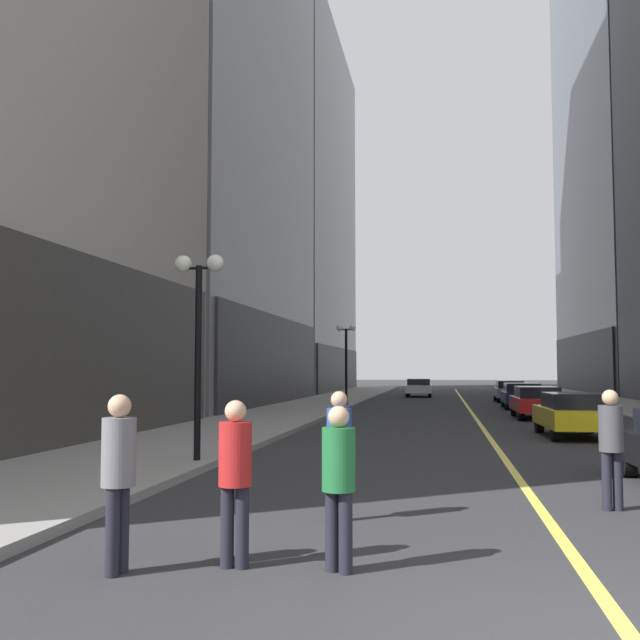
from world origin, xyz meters
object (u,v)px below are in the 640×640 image
pedestrian_in_blue_hoodie (339,445)px  street_lamp_left_near (199,310)px  car_white (419,387)px  pedestrian_in_grey_suit (118,468)px  pedestrian_in_green_parka (339,475)px  car_red (537,401)px  car_navy (522,395)px  car_grey (509,390)px  car_yellow (573,413)px  pedestrian_in_red_jacket (235,470)px  pedestrian_with_orange_bag (611,440)px  street_lamp_left_far (346,346)px

pedestrian_in_blue_hoodie → street_lamp_left_near: 6.42m
car_white → pedestrian_in_grey_suit: size_ratio=2.62×
pedestrian_in_green_parka → car_red: bearing=78.4°
car_navy → car_grey: (0.11, 8.02, -0.00)m
car_yellow → pedestrian_in_red_jacket: size_ratio=2.40×
car_red → car_white: (-5.51, 23.34, 0.00)m
pedestrian_with_orange_bag → car_grey: bearing=87.2°
car_yellow → car_grey: size_ratio=0.91×
street_lamp_left_far → car_grey: bearing=41.3°
car_navy → pedestrian_in_blue_hoodie: (-5.43, -28.91, 0.29)m
car_red → pedestrian_in_grey_suit: size_ratio=2.47×
car_navy → pedestrian_in_green_parka: (-5.09, -31.35, 0.24)m
car_grey → pedestrian_with_orange_bag: size_ratio=2.61×
car_grey → pedestrian_in_red_jacket: 39.88m
car_white → pedestrian_in_red_jacket: bearing=-90.6°
car_white → pedestrian_in_green_parka: bearing=-89.3°
car_yellow → pedestrian_in_green_parka: 16.21m
car_grey → street_lamp_left_near: street_lamp_left_near is taller
street_lamp_left_far → pedestrian_in_green_parka: bearing=-82.8°
car_navy → car_white: size_ratio=0.90×
pedestrian_in_red_jacket → car_red: bearing=75.9°
car_navy → pedestrian_in_red_jacket: pedestrian_in_red_jacket is taller
pedestrian_in_blue_hoodie → pedestrian_with_orange_bag: same height
car_navy → pedestrian_in_grey_suit: bearing=-102.9°
car_white → street_lamp_left_far: size_ratio=1.05×
car_yellow → pedestrian_in_red_jacket: 16.58m
pedestrian_in_blue_hoodie → car_grey: bearing=81.5°
car_yellow → car_red: 8.38m
street_lamp_left_near → street_lamp_left_far: same height
pedestrian_in_red_jacket → street_lamp_left_far: street_lamp_left_far is taller
pedestrian_in_red_jacket → pedestrian_in_green_parka: pedestrian_in_red_jacket is taller
car_navy → pedestrian_in_green_parka: pedestrian_in_green_parka is taller
pedestrian_in_green_parka → street_lamp_left_near: bearing=118.8°
car_grey → pedestrian_in_grey_suit: size_ratio=2.55×
pedestrian_in_green_parka → street_lamp_left_far: size_ratio=0.37×
pedestrian_in_grey_suit → car_grey: bearing=79.5°
pedestrian_in_grey_suit → car_red: bearing=73.8°
car_navy → pedestrian_in_blue_hoodie: bearing=-100.6°
street_lamp_left_far → pedestrian_with_orange_bag: bearing=-74.9°
pedestrian_in_blue_hoodie → pedestrian_in_green_parka: size_ratio=1.04×
pedestrian_in_red_jacket → pedestrian_in_blue_hoodie: bearing=73.3°
car_red → street_lamp_left_far: size_ratio=0.99×
car_yellow → pedestrian_in_red_jacket: (-5.98, -15.46, 0.28)m
car_navy → street_lamp_left_far: street_lamp_left_far is taller
pedestrian_in_green_parka → street_lamp_left_near: 8.56m
car_white → street_lamp_left_far: bearing=-102.0°
car_navy → pedestrian_in_grey_suit: (-7.25, -31.78, 0.32)m
pedestrian_with_orange_bag → pedestrian_in_green_parka: 5.12m
car_white → street_lamp_left_near: street_lamp_left_near is taller
street_lamp_left_far → car_red: bearing=-40.1°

